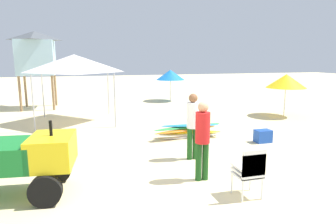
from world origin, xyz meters
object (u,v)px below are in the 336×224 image
at_px(popup_canopy, 74,64).
at_px(beach_umbrella_mid, 170,75).
at_px(beach_umbrella_left, 286,81).
at_px(cooler_box, 263,136).
at_px(stacked_plastic_chairs, 250,169).
at_px(surfboard_pile, 189,131).
at_px(lifeguard_tower, 36,53).
at_px(lifeguard_near_left, 203,135).
at_px(lifeguard_near_center, 193,122).
at_px(utility_cart, 9,158).

height_order(popup_canopy, beach_umbrella_mid, popup_canopy).
relative_size(beach_umbrella_left, cooler_box, 3.85).
relative_size(stacked_plastic_chairs, cooler_box, 2.01).
xyz_separation_m(surfboard_pile, cooler_box, (2.12, -1.19, -0.04)).
xyz_separation_m(surfboard_pile, lifeguard_tower, (-5.67, 7.87, 2.68)).
height_order(lifeguard_tower, cooler_box, lifeguard_tower).
bearing_deg(beach_umbrella_left, lifeguard_near_left, -138.42).
xyz_separation_m(lifeguard_tower, cooler_box, (7.79, -9.06, -2.72)).
bearing_deg(surfboard_pile, lifeguard_near_center, -107.34).
distance_m(surfboard_pile, lifeguard_near_left, 3.64).
relative_size(lifeguard_tower, cooler_box, 7.97).
distance_m(lifeguard_near_left, beach_umbrella_left, 8.78).
relative_size(stacked_plastic_chairs, beach_umbrella_mid, 0.52).
height_order(lifeguard_near_left, lifeguard_tower, lifeguard_tower).
distance_m(popup_canopy, beach_umbrella_left, 9.43).
distance_m(lifeguard_tower, cooler_box, 12.25).
xyz_separation_m(lifeguard_near_center, beach_umbrella_left, (6.26, 4.44, 0.61)).
distance_m(surfboard_pile, lifeguard_near_center, 2.30).
distance_m(lifeguard_near_left, popup_canopy, 7.80).
bearing_deg(stacked_plastic_chairs, cooler_box, 52.92).
bearing_deg(surfboard_pile, stacked_plastic_chairs, -95.01).
bearing_deg(utility_cart, beach_umbrella_left, 27.86).
height_order(utility_cart, lifeguard_tower, lifeguard_tower).
bearing_deg(utility_cart, lifeguard_tower, 94.34).
height_order(popup_canopy, cooler_box, popup_canopy).
height_order(stacked_plastic_chairs, beach_umbrella_left, beach_umbrella_left).
bearing_deg(beach_umbrella_left, utility_cart, -152.14).
xyz_separation_m(lifeguard_near_center, beach_umbrella_mid, (2.54, 10.66, 0.61)).
bearing_deg(stacked_plastic_chairs, lifeguard_tower, 113.09).
relative_size(popup_canopy, beach_umbrella_mid, 1.52).
height_order(utility_cart, lifeguard_near_center, lifeguard_near_center).
height_order(stacked_plastic_chairs, lifeguard_near_center, lifeguard_near_center).
relative_size(lifeguard_near_left, lifeguard_tower, 0.44).
xyz_separation_m(lifeguard_near_left, popup_canopy, (-2.75, 7.16, 1.43)).
distance_m(surfboard_pile, lifeguard_tower, 10.07).
height_order(utility_cart, beach_umbrella_mid, beach_umbrella_mid).
relative_size(surfboard_pile, popup_canopy, 0.88).
height_order(beach_umbrella_mid, cooler_box, beach_umbrella_mid).
distance_m(lifeguard_near_center, beach_umbrella_mid, 10.97).
distance_m(utility_cart, lifeguard_tower, 11.25).
xyz_separation_m(beach_umbrella_left, cooler_box, (-3.49, -3.56, -1.43)).
distance_m(stacked_plastic_chairs, beach_umbrella_mid, 13.35).
height_order(lifeguard_near_left, beach_umbrella_left, beach_umbrella_left).
bearing_deg(utility_cart, beach_umbrella_mid, 60.15).
height_order(lifeguard_near_center, cooler_box, lifeguard_near_center).
xyz_separation_m(utility_cart, lifeguard_near_center, (4.19, 1.08, 0.24)).
bearing_deg(beach_umbrella_left, cooler_box, -134.43).
bearing_deg(beach_umbrella_left, lifeguard_tower, 154.06).
xyz_separation_m(popup_canopy, cooler_box, (5.81, -4.91, -2.25)).
height_order(stacked_plastic_chairs, popup_canopy, popup_canopy).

